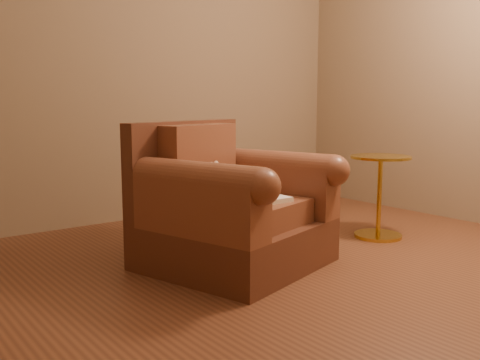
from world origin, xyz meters
TOP-DOWN VIEW (x-y plane):
  - floor at (0.00, 0.00)m, footprint 4.00×4.00m
  - armchair at (-0.16, 0.56)m, footprint 1.12×1.09m
  - teddy_bear at (-0.20, 0.63)m, footprint 0.16×0.18m
  - guidebook at (-0.12, 0.34)m, footprint 0.33×0.20m
  - side_table at (1.02, 0.42)m, footprint 0.41×0.41m

SIDE VIEW (x-z plane):
  - floor at x=0.00m, z-range 0.00..0.00m
  - side_table at x=1.02m, z-range 0.02..0.59m
  - armchair at x=-0.16m, z-range -0.09..0.73m
  - guidebook at x=-0.12m, z-range 0.39..0.42m
  - teddy_bear at x=-0.20m, z-range 0.37..0.58m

